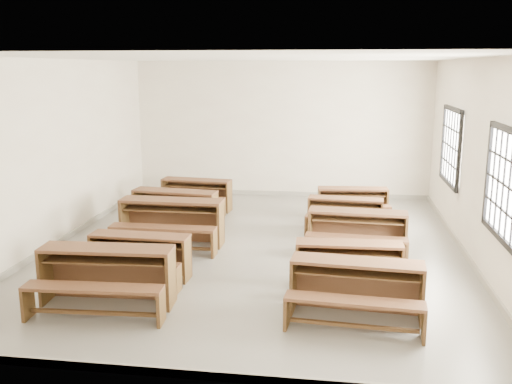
# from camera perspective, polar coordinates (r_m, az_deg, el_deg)

# --- Properties ---
(room) EXTENTS (8.50, 8.50, 3.20)m
(room) POSITION_cam_1_polar(r_m,az_deg,el_deg) (9.40, 0.55, 6.81)
(room) COLOR slate
(room) RESTS_ON ground
(desk_set_0) EXTENTS (1.77, 0.98, 0.78)m
(desk_set_0) POSITION_cam_1_polar(r_m,az_deg,el_deg) (7.71, -14.77, -7.79)
(desk_set_0) COLOR brown
(desk_set_0) RESTS_ON ground
(desk_set_1) EXTENTS (1.50, 0.81, 0.66)m
(desk_set_1) POSITION_cam_1_polar(r_m,az_deg,el_deg) (8.57, -11.62, -6.04)
(desk_set_1) COLOR brown
(desk_set_1) RESTS_ON ground
(desk_set_2) EXTENTS (1.80, 0.94, 0.81)m
(desk_set_2) POSITION_cam_1_polar(r_m,az_deg,el_deg) (10.05, -8.50, -2.67)
(desk_set_2) COLOR brown
(desk_set_2) RESTS_ON ground
(desk_set_3) EXTENTS (1.72, 1.02, 0.74)m
(desk_set_3) POSITION_cam_1_polar(r_m,az_deg,el_deg) (11.09, -8.20, -1.44)
(desk_set_3) COLOR brown
(desk_set_3) RESTS_ON ground
(desk_set_4) EXTENTS (1.58, 0.93, 0.68)m
(desk_set_4) POSITION_cam_1_polar(r_m,az_deg,el_deg) (12.43, -6.03, -0.05)
(desk_set_4) COLOR brown
(desk_set_4) RESTS_ON ground
(desk_set_5) EXTENTS (1.68, 0.96, 0.73)m
(desk_set_5) POSITION_cam_1_polar(r_m,az_deg,el_deg) (7.22, 9.99, -9.20)
(desk_set_5) COLOR brown
(desk_set_5) RESTS_ON ground
(desk_set_6) EXTENTS (1.51, 0.82, 0.67)m
(desk_set_6) POSITION_cam_1_polar(r_m,az_deg,el_deg) (8.12, 9.27, -6.97)
(desk_set_6) COLOR brown
(desk_set_6) RESTS_ON ground
(desk_set_7) EXTENTS (1.67, 0.94, 0.73)m
(desk_set_7) POSITION_cam_1_polar(r_m,az_deg,el_deg) (9.63, 10.09, -3.68)
(desk_set_7) COLOR brown
(desk_set_7) RESTS_ON ground
(desk_set_8) EXTENTS (1.46, 0.84, 0.63)m
(desk_set_8) POSITION_cam_1_polar(r_m,az_deg,el_deg) (10.94, 8.89, -1.99)
(desk_set_8) COLOR brown
(desk_set_8) RESTS_ON ground
(desk_set_9) EXTENTS (1.48, 0.86, 0.64)m
(desk_set_9) POSITION_cam_1_polar(r_m,az_deg,el_deg) (11.85, 9.65, -0.89)
(desk_set_9) COLOR brown
(desk_set_9) RESTS_ON ground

